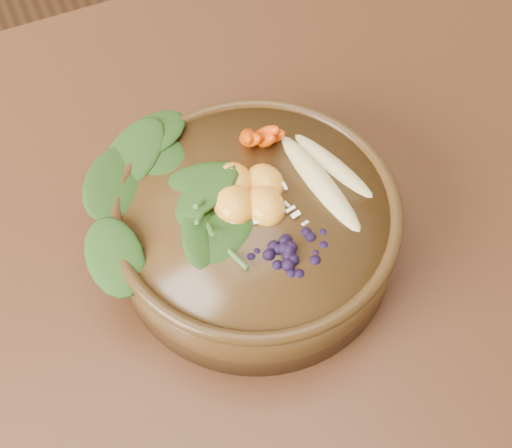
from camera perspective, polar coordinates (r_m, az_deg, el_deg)
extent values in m
cylinder|color=#331C0C|center=(1.41, 12.68, 8.17)|extent=(0.07, 0.07, 0.71)
cube|color=#4E2B18|center=(0.75, -15.89, -9.48)|extent=(1.60, 0.90, 0.04)
cylinder|color=#493015|center=(0.72, 0.00, -0.44)|extent=(0.30, 0.30, 0.08)
ellipsoid|color=#E0CC84|center=(0.71, 6.24, 5.27)|extent=(0.07, 0.15, 0.02)
ellipsoid|color=#E0CC84|center=(0.69, 5.20, 4.13)|extent=(0.04, 0.15, 0.02)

